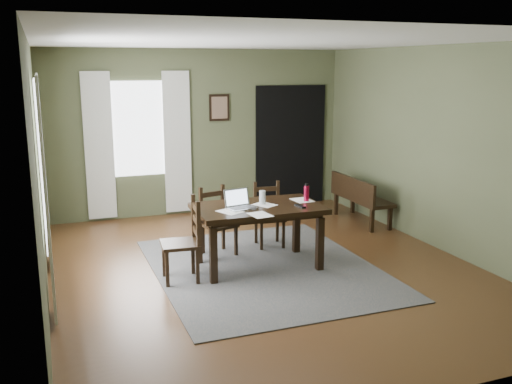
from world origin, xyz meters
name	(u,v)px	position (x,y,z in m)	size (l,w,h in m)	color
ground	(265,269)	(0.00, 0.00, -0.01)	(5.00, 6.00, 0.01)	#492C16
room_shell	(265,121)	(0.00, 0.00, 1.80)	(5.02, 6.02, 2.71)	#4F5638
rug	(265,268)	(0.00, 0.00, 0.01)	(2.60, 3.20, 0.01)	#464646
dining_table	(258,213)	(-0.05, 0.09, 0.68)	(1.55, 0.95, 0.76)	black
chair_end	(184,241)	(-1.00, -0.04, 0.47)	(0.46, 0.46, 0.96)	black
chair_back_left	(217,222)	(-0.38, 0.73, 0.44)	(0.47, 0.47, 0.89)	black
chair_back_right	(269,215)	(0.39, 0.85, 0.43)	(0.42, 0.42, 0.87)	black
bench	(359,196)	(2.15, 1.44, 0.44)	(0.42, 1.29, 0.73)	black
laptop	(239,203)	(-0.30, 0.07, 0.83)	(0.37, 0.32, 0.22)	#B7B7BC
computer_mouse	(254,208)	(-0.16, -0.05, 0.79)	(0.06, 0.10, 0.03)	#3F3F42
tv_remote	(300,206)	(0.40, -0.14, 0.79)	(0.05, 0.19, 0.02)	black
drinking_glass	(262,197)	(0.03, 0.15, 0.86)	(0.08, 0.08, 0.17)	silver
water_bottle	(306,193)	(0.60, 0.11, 0.88)	(0.07, 0.07, 0.23)	#A50C30
paper_a	(230,212)	(-0.46, -0.06, 0.78)	(0.22, 0.28, 0.00)	white
paper_c	(265,205)	(0.04, 0.11, 0.78)	(0.21, 0.27, 0.00)	white
paper_d	(302,200)	(0.57, 0.17, 0.78)	(0.22, 0.28, 0.00)	white
paper_e	(260,215)	(-0.18, -0.32, 0.78)	(0.22, 0.28, 0.00)	white
window_left	(40,161)	(-2.47, 0.20, 1.45)	(0.01, 1.30, 1.70)	white
window_back	(138,129)	(-1.00, 2.97, 1.45)	(1.00, 0.01, 1.50)	white
curtain_left_near	(46,201)	(-2.44, -0.62, 1.20)	(0.03, 0.48, 2.30)	silver
curtain_left_far	(44,171)	(-2.44, 1.02, 1.20)	(0.03, 0.48, 2.30)	silver
curtain_back_left	(99,147)	(-1.62, 2.94, 1.20)	(0.44, 0.03, 2.30)	silver
curtain_back_right	(177,143)	(-0.38, 2.94, 1.20)	(0.44, 0.03, 2.30)	silver
framed_picture	(219,108)	(0.35, 2.97, 1.75)	(0.34, 0.03, 0.44)	black
doorway_back	(290,146)	(1.65, 2.97, 1.05)	(1.30, 0.03, 2.10)	black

